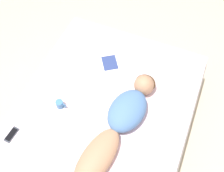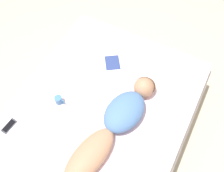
{
  "view_description": "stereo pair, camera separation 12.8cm",
  "coord_description": "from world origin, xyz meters",
  "views": [
    {
      "loc": [
        0.54,
        -1.08,
        2.8
      ],
      "look_at": [
        -0.0,
        0.22,
        0.58
      ],
      "focal_mm": 42.0,
      "sensor_mm": 36.0,
      "label": 1
    },
    {
      "loc": [
        0.65,
        -1.03,
        2.8
      ],
      "look_at": [
        -0.0,
        0.22,
        0.58
      ],
      "focal_mm": 42.0,
      "sensor_mm": 36.0,
      "label": 2
    }
  ],
  "objects": [
    {
      "name": "coffee_mug",
      "position": [
        -0.39,
        -0.16,
        0.57
      ],
      "size": [
        0.11,
        0.07,
        0.08
      ],
      "color": "teal",
      "rests_on": "bed"
    },
    {
      "name": "cell_phone",
      "position": [
        -0.66,
        -0.6,
        0.53
      ],
      "size": [
        0.08,
        0.16,
        0.01
      ],
      "rotation": [
        0.0,
        0.0,
        -0.07
      ],
      "color": "#333842",
      "rests_on": "bed"
    },
    {
      "name": "bed",
      "position": [
        0.0,
        0.0,
        0.26
      ],
      "size": [
        1.7,
        2.06,
        0.53
      ],
      "color": "beige",
      "rests_on": "ground_plane"
    },
    {
      "name": "person",
      "position": [
        0.23,
        -0.11,
        0.62
      ],
      "size": [
        0.46,
        1.28,
        0.2
      ],
      "rotation": [
        0.0,
        0.0,
        -0.16
      ],
      "color": "#A37556",
      "rests_on": "bed"
    },
    {
      "name": "open_magazine",
      "position": [
        -0.24,
        0.45,
        0.53
      ],
      "size": [
        0.55,
        0.5,
        0.01
      ],
      "rotation": [
        0.0,
        0.0,
        0.6
      ],
      "color": "silver",
      "rests_on": "bed"
    },
    {
      "name": "ground_plane",
      "position": [
        0.0,
        0.0,
        0.0
      ],
      "size": [
        12.0,
        12.0,
        0.0
      ],
      "primitive_type": "plane",
      "color": "#B7A88E"
    }
  ]
}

